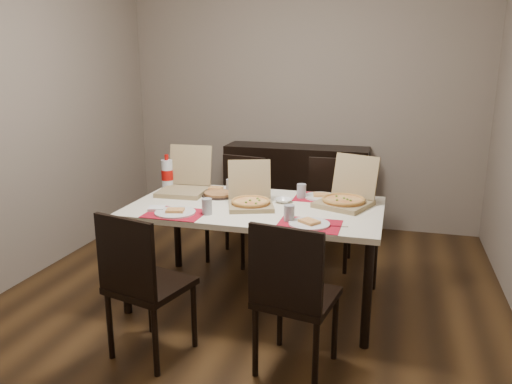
# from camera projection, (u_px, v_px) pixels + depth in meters

# --- Properties ---
(ground) EXTENTS (3.80, 4.00, 0.02)m
(ground) POSITION_uv_depth(u_px,v_px,m) (249.00, 300.00, 3.82)
(ground) COLOR #422B14
(ground) RESTS_ON ground
(room_walls) EXTENTS (3.84, 4.02, 2.62)m
(room_walls) POSITION_uv_depth(u_px,v_px,m) (264.00, 65.00, 3.78)
(room_walls) COLOR gray
(room_walls) RESTS_ON ground
(sideboard) EXTENTS (1.50, 0.40, 0.90)m
(sideboard) POSITION_uv_depth(u_px,v_px,m) (296.00, 188.00, 5.36)
(sideboard) COLOR black
(sideboard) RESTS_ON ground
(dining_table) EXTENTS (1.80, 1.00, 0.75)m
(dining_table) POSITION_uv_depth(u_px,v_px,m) (256.00, 214.00, 3.64)
(dining_table) COLOR #F5EBCE
(dining_table) RESTS_ON ground
(chair_near_left) EXTENTS (0.51, 0.51, 0.93)m
(chair_near_left) POSITION_uv_depth(u_px,v_px,m) (142.00, 281.00, 2.93)
(chair_near_left) COLOR black
(chair_near_left) RESTS_ON ground
(chair_near_right) EXTENTS (0.48, 0.48, 0.93)m
(chair_near_right) POSITION_uv_depth(u_px,v_px,m) (293.00, 293.00, 2.78)
(chair_near_right) COLOR black
(chair_near_right) RESTS_ON ground
(chair_far_left) EXTENTS (0.49, 0.49, 0.93)m
(chair_far_left) POSITION_uv_depth(u_px,v_px,m) (238.00, 204.00, 4.54)
(chair_far_left) COLOR black
(chair_far_left) RESTS_ON ground
(chair_far_right) EXTENTS (0.42, 0.42, 0.93)m
(chair_far_right) POSITION_uv_depth(u_px,v_px,m) (329.00, 207.00, 4.44)
(chair_far_right) COLOR black
(chair_far_right) RESTS_ON ground
(setting_near_left) EXTENTS (0.48, 0.30, 0.11)m
(setting_near_left) POSITION_uv_depth(u_px,v_px,m) (181.00, 211.00, 3.42)
(setting_near_left) COLOR #AF0B21
(setting_near_left) RESTS_ON dining_table
(setting_near_right) EXTENTS (0.45, 0.30, 0.11)m
(setting_near_right) POSITION_uv_depth(u_px,v_px,m) (304.00, 221.00, 3.19)
(setting_near_right) COLOR #AF0B21
(setting_near_right) RESTS_ON dining_table
(setting_far_left) EXTENTS (0.45, 0.30, 0.11)m
(setting_far_left) POSITION_uv_depth(u_px,v_px,m) (217.00, 189.00, 4.01)
(setting_far_left) COLOR #AF0B21
(setting_far_left) RESTS_ON dining_table
(setting_far_right) EXTENTS (0.49, 0.30, 0.11)m
(setting_far_right) POSITION_uv_depth(u_px,v_px,m) (316.00, 195.00, 3.81)
(setting_far_right) COLOR #AF0B21
(setting_far_right) RESTS_ON dining_table
(napkin_loose) EXTENTS (0.15, 0.14, 0.02)m
(napkin_loose) POSITION_uv_depth(u_px,v_px,m) (251.00, 203.00, 3.65)
(napkin_loose) COLOR white
(napkin_loose) RESTS_ON dining_table
(pizza_box_center) EXTENTS (0.41, 0.43, 0.31)m
(pizza_box_center) POSITION_uv_depth(u_px,v_px,m) (250.00, 199.00, 3.58)
(pizza_box_center) COLOR #8D7851
(pizza_box_center) RESTS_ON dining_table
(pizza_box_right) EXTENTS (0.46, 0.48, 0.35)m
(pizza_box_right) POSITION_uv_depth(u_px,v_px,m) (346.00, 198.00, 3.61)
(pizza_box_right) COLOR #8D7851
(pizza_box_right) RESTS_ON dining_table
(pizza_box_left) EXTENTS (0.37, 0.41, 0.36)m
(pizza_box_left) POSITION_uv_depth(u_px,v_px,m) (185.00, 185.00, 3.97)
(pizza_box_left) COLOR #8D7851
(pizza_box_left) RESTS_ON dining_table
(faina_plate) EXTENTS (0.27, 0.27, 0.03)m
(faina_plate) POSITION_uv_depth(u_px,v_px,m) (219.00, 194.00, 3.87)
(faina_plate) COLOR black
(faina_plate) RESTS_ON dining_table
(dip_bowl) EXTENTS (0.15, 0.15, 0.03)m
(dip_bowl) POSITION_uv_depth(u_px,v_px,m) (284.00, 201.00, 3.69)
(dip_bowl) COLOR white
(dip_bowl) RESTS_ON dining_table
(soda_bottle) EXTENTS (0.10, 0.10, 0.28)m
(soda_bottle) POSITION_uv_depth(u_px,v_px,m) (167.00, 174.00, 4.07)
(soda_bottle) COLOR silver
(soda_bottle) RESTS_ON dining_table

